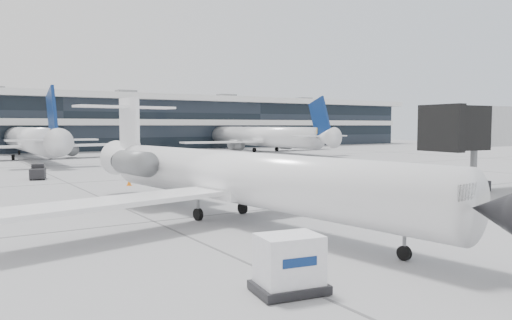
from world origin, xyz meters
TOP-DOWN VIEW (x-y plane):
  - ground at (0.00, 0.00)m, footprint 220.00×220.00m
  - terminal at (0.00, 82.00)m, footprint 170.00×22.00m
  - bg_jet_center at (-8.00, 55.00)m, footprint 32.00×40.00m
  - bg_jet_right at (32.00, 55.00)m, footprint 32.00×40.00m
  - regional_jet at (-6.35, -1.83)m, footprint 23.65×29.52m
  - cargo_uld at (-10.59, -12.48)m, footprint 2.29×1.85m
  - traffic_cone at (-6.19, 15.55)m, footprint 0.46×0.46m
  - far_tug at (-11.64, 24.81)m, footprint 1.75×2.40m

SIDE VIEW (x-z plane):
  - ground at x=0.00m, z-range 0.00..0.00m
  - bg_jet_center at x=-8.00m, z-range -4.80..4.80m
  - bg_jet_right at x=32.00m, z-range -4.80..4.80m
  - traffic_cone at x=-6.19m, z-range -0.02..0.57m
  - far_tug at x=-11.64m, z-range -0.07..1.31m
  - cargo_uld at x=-10.59m, z-range 0.00..1.69m
  - regional_jet at x=-6.35m, z-range -1.08..5.74m
  - terminal at x=0.00m, z-range 0.00..10.00m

